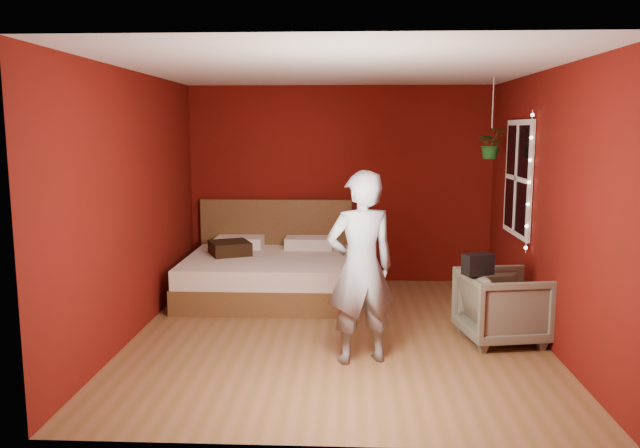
% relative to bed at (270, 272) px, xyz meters
% --- Properties ---
extents(floor, '(4.50, 4.50, 0.00)m').
position_rel_bed_xyz_m(floor, '(0.85, -1.44, -0.29)').
color(floor, brown).
rests_on(floor, ground).
extents(room_walls, '(4.04, 4.54, 2.62)m').
position_rel_bed_xyz_m(room_walls, '(0.85, -1.44, 1.39)').
color(room_walls, '#5B0C09').
rests_on(room_walls, ground).
extents(window, '(0.05, 0.97, 1.27)m').
position_rel_bed_xyz_m(window, '(2.82, -0.54, 1.21)').
color(window, white).
rests_on(window, room_walls).
extents(fairy_lights, '(0.04, 0.04, 1.45)m').
position_rel_bed_xyz_m(fairy_lights, '(2.79, -1.06, 1.21)').
color(fairy_lights, silver).
rests_on(fairy_lights, room_walls).
extents(bed, '(2.02, 1.71, 1.11)m').
position_rel_bed_xyz_m(bed, '(0.00, 0.00, 0.00)').
color(bed, brown).
rests_on(bed, ground).
extents(person, '(0.71, 0.58, 1.69)m').
position_rel_bed_xyz_m(person, '(1.07, -2.18, 0.56)').
color(person, slate).
rests_on(person, ground).
extents(armchair, '(0.88, 0.86, 0.69)m').
position_rel_bed_xyz_m(armchair, '(2.45, -1.58, 0.06)').
color(armchair, '#6C6B55').
rests_on(armchair, ground).
extents(handbag, '(0.31, 0.24, 0.20)m').
position_rel_bed_xyz_m(handbag, '(2.17, -1.73, 0.50)').
color(handbag, black).
rests_on(handbag, armchair).
extents(throw_pillow, '(0.60, 0.60, 0.16)m').
position_rel_bed_xyz_m(throw_pillow, '(-0.49, 0.02, 0.30)').
color(throw_pillow, black).
rests_on(throw_pillow, bed).
extents(hanging_plant, '(0.31, 0.27, 0.90)m').
position_rel_bed_xyz_m(hanging_plant, '(2.57, -0.28, 1.58)').
color(hanging_plant, silver).
rests_on(hanging_plant, room_walls).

